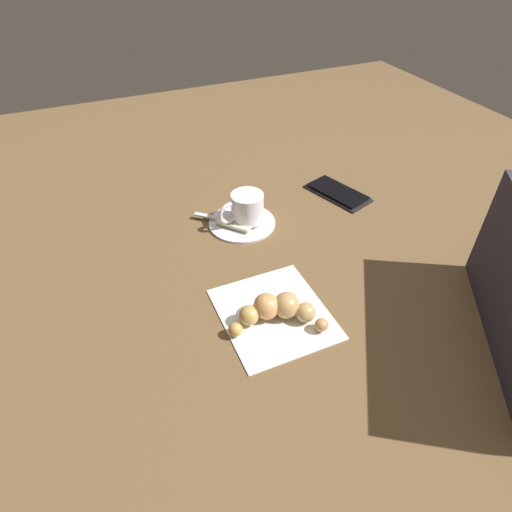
# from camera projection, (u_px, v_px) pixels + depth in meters

# --- Properties ---
(ground_plane) EXTENTS (1.80, 1.80, 0.00)m
(ground_plane) POSITION_uv_depth(u_px,v_px,m) (265.00, 263.00, 0.74)
(ground_plane) COLOR brown
(saucer) EXTENTS (0.13, 0.13, 0.01)m
(saucer) POSITION_uv_depth(u_px,v_px,m) (242.00, 222.00, 0.83)
(saucer) COLOR silver
(saucer) RESTS_ON ground
(espresso_cup) EXTENTS (0.06, 0.09, 0.05)m
(espresso_cup) POSITION_uv_depth(u_px,v_px,m) (246.00, 207.00, 0.81)
(espresso_cup) COLOR silver
(espresso_cup) RESTS_ON saucer
(teaspoon) EXTENTS (0.10, 0.11, 0.01)m
(teaspoon) POSITION_uv_depth(u_px,v_px,m) (237.00, 221.00, 0.82)
(teaspoon) COLOR silver
(teaspoon) RESTS_ON saucer
(sugar_packet) EXTENTS (0.07, 0.06, 0.01)m
(sugar_packet) POSITION_uv_depth(u_px,v_px,m) (234.00, 224.00, 0.81)
(sugar_packet) COLOR beige
(sugar_packet) RESTS_ON saucer
(napkin) EXTENTS (0.18, 0.16, 0.00)m
(napkin) POSITION_uv_depth(u_px,v_px,m) (274.00, 313.00, 0.65)
(napkin) COLOR white
(napkin) RESTS_ON ground
(croissant) EXTENTS (0.09, 0.14, 0.04)m
(croissant) POSITION_uv_depth(u_px,v_px,m) (277.00, 310.00, 0.63)
(croissant) COLOR #BA7E4A
(croissant) RESTS_ON napkin
(cell_phone) EXTENTS (0.15, 0.11, 0.01)m
(cell_phone) POSITION_uv_depth(u_px,v_px,m) (338.00, 193.00, 0.91)
(cell_phone) COLOR black
(cell_phone) RESTS_ON ground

